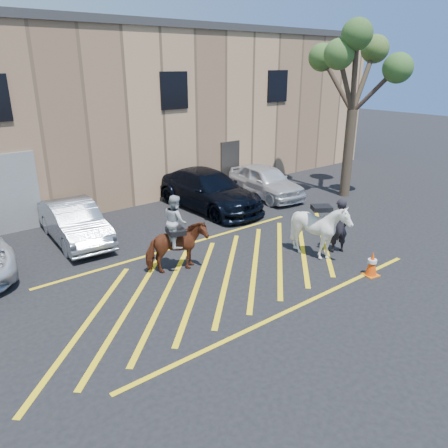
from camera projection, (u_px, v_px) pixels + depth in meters
ground at (221, 270)px, 12.71m from camera, size 90.00×90.00×0.00m
car_silver_sedan at (74, 222)px, 14.55m from camera, size 1.69×4.18×1.35m
car_blue_suv at (208, 190)px, 17.90m from camera, size 2.35×5.39×1.54m
car_white_suv at (265, 181)px, 19.51m from camera, size 2.15×4.33×1.42m
handler at (339, 226)px, 13.65m from camera, size 0.75×0.65×1.75m
warehouse at (62, 109)px, 20.26m from camera, size 32.42×10.20×7.30m
hatching_zone at (228, 273)px, 12.49m from camera, size 12.60×5.12×0.01m
mounted_bay at (176, 241)px, 12.32m from camera, size 1.87×1.20×2.28m
saddled_white at (320, 230)px, 13.24m from camera, size 2.10×2.15×1.79m
traffic_cone at (372, 264)px, 12.25m from camera, size 0.44×0.44×0.73m
tree at (357, 62)px, 17.94m from camera, size 3.99×4.37×7.31m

